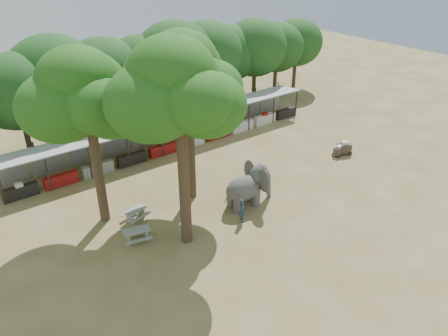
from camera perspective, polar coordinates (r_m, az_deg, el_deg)
ground at (r=28.24m, az=7.78°, el=-6.85°), size 100.00×100.00×0.00m
vendor_stalls at (r=37.38m, az=-6.94°, el=4.45°), size 28.00×2.99×2.80m
yard_tree_left at (r=25.70m, az=-17.95°, el=8.93°), size 7.10×6.90×11.02m
yard_tree_center at (r=22.21m, az=-6.36°, el=9.96°), size 7.10×6.90×12.04m
yard_tree_back at (r=27.16m, az=-5.23°, el=11.93°), size 7.10×6.90×11.36m
backdrop_trees at (r=40.27m, az=-11.13°, el=12.43°), size 46.46×5.95×8.33m
elephant at (r=28.93m, az=3.31°, el=-2.37°), size 3.71×2.83×2.82m
handler at (r=27.52m, az=2.37°, el=-5.53°), size 0.60×0.71×1.66m
picnic_table_near at (r=26.53m, az=-11.30°, el=-8.42°), size 1.83×1.71×0.78m
picnic_table_far at (r=28.42m, az=-11.48°, el=-5.79°), size 1.75×1.65×0.72m
cart_front at (r=37.01m, az=14.75°, el=2.20°), size 1.01×0.72×0.92m
cart_back at (r=37.35m, az=15.41°, el=2.55°), size 1.40×1.19×1.16m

